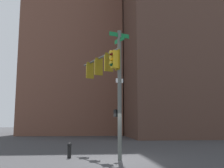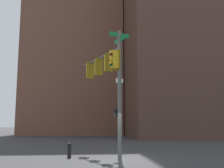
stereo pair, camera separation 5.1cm
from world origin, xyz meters
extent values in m
plane|color=#38383A|center=(0.00, 0.00, 0.00)|extent=(200.00, 200.00, 0.00)
cylinder|color=#4C514C|center=(-0.19, 0.03, 3.62)|extent=(0.22, 0.22, 7.24)
cylinder|color=#4C514C|center=(2.25, 1.03, 6.21)|extent=(4.92, 2.11, 0.12)
cylinder|color=#4C514C|center=(0.69, 0.39, 5.76)|extent=(0.99, 0.47, 0.75)
cube|color=#0F6B33|center=(-0.19, 0.03, 6.99)|extent=(0.52, 1.20, 0.24)
cube|color=#0F6B33|center=(-0.19, 0.03, 6.69)|extent=(1.01, 0.44, 0.24)
cube|color=white|center=(-0.19, 0.03, 4.33)|extent=(0.20, 0.43, 0.24)
cube|color=gold|center=(1.17, 0.58, 5.65)|extent=(0.44, 0.44, 1.00)
cube|color=#775E0F|center=(0.99, 0.51, 5.65)|extent=(0.24, 0.52, 1.16)
sphere|color=red|center=(1.36, 0.66, 5.95)|extent=(0.20, 0.20, 0.20)
cylinder|color=gold|center=(1.42, 0.69, 6.04)|extent=(0.12, 0.23, 0.23)
sphere|color=#4C330A|center=(1.36, 0.66, 5.65)|extent=(0.20, 0.20, 0.20)
cylinder|color=gold|center=(1.42, 0.69, 5.74)|extent=(0.12, 0.23, 0.23)
sphere|color=#0A3819|center=(1.36, 0.66, 5.35)|extent=(0.20, 0.20, 0.20)
cylinder|color=gold|center=(1.42, 0.69, 5.44)|extent=(0.12, 0.23, 0.23)
cube|color=gold|center=(2.52, 1.14, 5.65)|extent=(0.44, 0.44, 1.00)
cube|color=#775E0F|center=(2.34, 1.07, 5.65)|extent=(0.24, 0.52, 1.16)
sphere|color=#470A07|center=(2.71, 1.22, 5.95)|extent=(0.20, 0.20, 0.20)
cylinder|color=gold|center=(2.77, 1.24, 6.04)|extent=(0.12, 0.23, 0.23)
sphere|color=#4C330A|center=(2.71, 1.22, 5.65)|extent=(0.20, 0.20, 0.20)
cylinder|color=gold|center=(2.77, 1.24, 5.74)|extent=(0.12, 0.23, 0.23)
sphere|color=green|center=(2.71, 1.22, 5.35)|extent=(0.20, 0.20, 0.20)
cylinder|color=gold|center=(2.77, 1.24, 5.44)|extent=(0.12, 0.23, 0.23)
cube|color=gold|center=(3.87, 1.69, 5.65)|extent=(0.44, 0.44, 1.00)
cube|color=#775E0F|center=(3.70, 1.62, 5.65)|extent=(0.24, 0.52, 1.16)
sphere|color=red|center=(4.06, 1.77, 5.95)|extent=(0.20, 0.20, 0.20)
cylinder|color=gold|center=(4.12, 1.79, 6.04)|extent=(0.12, 0.23, 0.23)
sphere|color=#4C330A|center=(4.06, 1.77, 5.65)|extent=(0.20, 0.20, 0.20)
cylinder|color=gold|center=(4.12, 1.79, 5.74)|extent=(0.12, 0.23, 0.23)
sphere|color=#0A3819|center=(4.06, 1.77, 5.35)|extent=(0.20, 0.20, 0.20)
cylinder|color=gold|center=(4.12, 1.79, 5.44)|extent=(0.12, 0.23, 0.23)
cube|color=gold|center=(-0.31, 0.32, 5.51)|extent=(0.44, 0.44, 1.00)
cube|color=#775E0F|center=(-0.23, 0.14, 5.51)|extent=(0.52, 0.24, 1.16)
sphere|color=#470A07|center=(-0.38, 0.51, 5.81)|extent=(0.20, 0.20, 0.20)
cylinder|color=gold|center=(-0.41, 0.57, 5.90)|extent=(0.23, 0.12, 0.23)
sphere|color=#F29E0C|center=(-0.38, 0.51, 5.51)|extent=(0.20, 0.20, 0.20)
cylinder|color=gold|center=(-0.41, 0.57, 5.60)|extent=(0.23, 0.12, 0.23)
sphere|color=#0A3819|center=(-0.38, 0.51, 5.21)|extent=(0.20, 0.20, 0.20)
cylinder|color=gold|center=(-0.41, 0.57, 5.30)|extent=(0.23, 0.12, 0.23)
cube|color=black|center=(0.05, 0.13, 2.52)|extent=(0.37, 0.43, 0.40)
cube|color=#EA5914|center=(0.18, 0.18, 2.52)|extent=(0.11, 0.24, 0.28)
cylinder|color=black|center=(0.91, 2.79, 0.33)|extent=(0.22, 0.22, 0.65)
sphere|color=black|center=(0.91, 2.79, 0.74)|extent=(0.26, 0.26, 0.26)
cylinder|color=black|center=(1.07, 2.79, 0.36)|extent=(0.10, 0.09, 0.09)
cube|color=brown|center=(34.07, 4.25, 22.15)|extent=(16.89, 16.14, 44.30)
camera|label=1|loc=(-14.71, 1.90, 2.01)|focal=42.45mm
camera|label=2|loc=(-14.72, 1.84, 2.01)|focal=42.45mm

